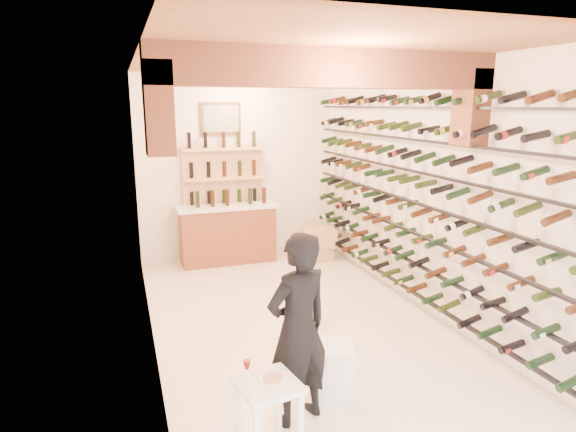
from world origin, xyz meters
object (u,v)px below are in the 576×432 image
object	(u,v)px
back_counter	(228,232)
crate_lower	(319,253)
person	(298,329)
chrome_barstool	(307,290)
tasting_table	(268,396)
white_stool	(331,370)
wine_rack	(406,194)

from	to	relation	value
back_counter	crate_lower	bearing A→B (deg)	-16.26
person	chrome_barstool	bearing A→B (deg)	-131.10
back_counter	chrome_barstool	size ratio (longest dim) A/B	2.36
person	chrome_barstool	size ratio (longest dim) A/B	2.34
tasting_table	white_stool	xyz separation A→B (m)	(0.81, 0.64, -0.28)
wine_rack	white_stool	distance (m)	2.73
person	crate_lower	world-z (taller)	person
tasting_table	person	distance (m)	0.63
chrome_barstool	white_stool	bearing A→B (deg)	-102.72
wine_rack	tasting_table	distance (m)	3.59
white_stool	wine_rack	bearing A→B (deg)	42.87
tasting_table	wine_rack	bearing A→B (deg)	32.02
back_counter	white_stool	size ratio (longest dim) A/B	3.43
crate_lower	wine_rack	bearing A→B (deg)	-82.37
white_stool	chrome_barstool	bearing A→B (deg)	77.28
person	crate_lower	xyz separation A→B (m)	(1.90, 4.09, -0.71)
person	tasting_table	bearing A→B (deg)	27.38
tasting_table	back_counter	bearing A→B (deg)	71.96
white_stool	crate_lower	distance (m)	4.11
back_counter	crate_lower	size ratio (longest dim) A/B	3.96
wine_rack	chrome_barstool	xyz separation A→B (m)	(-1.41, -0.06, -1.13)
chrome_barstool	back_counter	bearing A→B (deg)	98.86
crate_lower	white_stool	bearing A→B (deg)	-110.95
white_stool	chrome_barstool	world-z (taller)	chrome_barstool
back_counter	tasting_table	world-z (taller)	back_counter
wine_rack	person	size ratio (longest dim) A/B	3.38
wine_rack	tasting_table	xyz separation A→B (m)	(-2.58, -2.28, -1.02)
back_counter	person	xyz separation A→B (m)	(-0.36, -4.54, 0.31)
chrome_barstool	crate_lower	distance (m)	2.54
tasting_table	white_stool	bearing A→B (deg)	28.70
wine_rack	back_counter	world-z (taller)	wine_rack
person	crate_lower	distance (m)	4.57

